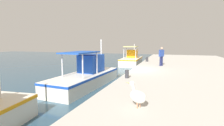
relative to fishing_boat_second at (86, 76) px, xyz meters
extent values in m
cube|color=#BCB7AD|center=(3.09, -7.40, -0.27)|extent=(36.00, 10.00, 0.80)
cube|color=silver|center=(-0.12, 0.01, -0.25)|extent=(6.45, 2.37, 0.85)
cube|color=#1947B7|center=(-0.12, 0.01, 0.10)|extent=(6.49, 2.41, 0.12)
cube|color=#1947B7|center=(0.67, -0.04, 0.78)|extent=(1.84, 1.31, 1.20)
cylinder|color=silver|center=(-1.59, -0.62, 0.87)|extent=(0.08, 0.08, 1.38)
cylinder|color=silver|center=(-1.51, 0.79, 0.87)|extent=(0.08, 0.08, 1.38)
cylinder|color=silver|center=(0.12, -0.72, 0.87)|extent=(0.08, 0.08, 1.38)
cylinder|color=silver|center=(0.20, 0.70, 0.87)|extent=(0.08, 0.08, 1.38)
cube|color=#1E4CB2|center=(-0.69, 0.04, 1.60)|extent=(2.65, 1.63, 0.08)
cylinder|color=silver|center=(2.25, -0.13, 1.32)|extent=(0.10, 0.10, 2.28)
cube|color=silver|center=(11.57, -0.51, -0.22)|extent=(5.72, 2.33, 0.92)
cube|color=orange|center=(11.57, -0.51, 0.16)|extent=(5.76, 2.37, 0.12)
cube|color=orange|center=(12.27, -0.48, 0.75)|extent=(1.62, 1.34, 1.01)
cylinder|color=silver|center=(10.32, -1.30, 0.96)|extent=(0.08, 0.08, 1.44)
cylinder|color=silver|center=(10.27, 0.20, 0.96)|extent=(0.08, 0.08, 1.44)
cylinder|color=silver|center=(11.85, -1.24, 0.96)|extent=(0.08, 0.08, 1.44)
cylinder|color=silver|center=(11.80, 0.25, 0.96)|extent=(0.08, 0.08, 1.44)
cube|color=#D8CC72|center=(11.06, -0.52, 1.72)|extent=(2.34, 1.65, 0.08)
cylinder|color=silver|center=(13.69, -0.43, 1.15)|extent=(0.10, 0.10, 1.81)
torus|color=orange|center=(12.27, 0.22, 0.75)|extent=(0.54, 0.12, 0.54)
cylinder|color=tan|center=(-4.57, -4.34, 0.24)|extent=(0.04, 0.04, 0.22)
cylinder|color=tan|center=(-4.67, -4.27, 0.24)|extent=(0.04, 0.04, 0.22)
ellipsoid|color=white|center=(-4.59, -4.26, 0.49)|extent=(0.63, 0.71, 0.40)
ellipsoid|color=silver|center=(-4.62, -4.30, 0.55)|extent=(0.62, 0.66, 0.28)
cylinder|color=white|center=(-4.48, -4.10, 0.71)|extent=(0.18, 0.21, 0.27)
sphere|color=white|center=(-4.43, -4.04, 0.87)|extent=(0.22, 0.22, 0.16)
cone|color=#F2B272|center=(-4.31, -3.88, 0.85)|extent=(0.23, 0.28, 0.07)
cylinder|color=#1E234C|center=(5.86, -4.57, 0.55)|extent=(0.16, 0.16, 0.85)
cylinder|color=#1E234C|center=(5.70, -4.45, 0.55)|extent=(0.16, 0.16, 0.85)
cube|color=navy|center=(5.78, -4.51, 1.28)|extent=(0.50, 0.46, 0.60)
cylinder|color=navy|center=(6.00, -4.68, 1.26)|extent=(0.10, 0.10, 0.57)
cylinder|color=navy|center=(5.57, -4.35, 1.26)|extent=(0.10, 0.10, 0.57)
sphere|color=tan|center=(5.78, -4.51, 1.71)|extent=(0.22, 0.22, 0.22)
cylinder|color=#333338|center=(-0.33, -2.85, 0.37)|extent=(0.23, 0.23, 0.48)
cylinder|color=#333338|center=(8.91, -2.85, 0.36)|extent=(0.28, 0.28, 0.47)
camera|label=1|loc=(-9.65, -5.15, 2.19)|focal=26.40mm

